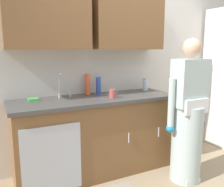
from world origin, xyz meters
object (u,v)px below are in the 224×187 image
Objects in this scene: sink at (66,101)px; bottle_cleaner_spray at (88,84)px; knife_on_counter at (113,93)px; sponge at (33,100)px; person_at_sink at (188,122)px; bottle_dish_liquid at (145,84)px; cup_by_sink at (112,94)px; bottle_water_tall at (98,86)px.

sink is 0.42m from bottle_cleaner_spray.
knife_on_counter is 2.18× the size of sponge.
person_at_sink is 1.74m from sponge.
bottle_dish_liquid is 0.69m from cup_by_sink.
person_at_sink reaches higher than bottle_water_tall.
knife_on_counter is (-0.51, -0.02, -0.08)m from bottle_dish_liquid.
bottle_cleaner_spray is at bearing -48.66° from knife_on_counter.
person_at_sink is 16.07× the size of cup_by_sink.
bottle_water_tall is (0.13, -0.04, -0.02)m from bottle_cleaner_spray.
knife_on_counter is at bearing -15.58° from bottle_cleaner_spray.
cup_by_sink is at bearing 143.35° from person_at_sink.
person_at_sink is at bearing 93.33° from knife_on_counter.
sink is at bearing -173.32° from bottle_dish_liquid.
bottle_water_tall reaches higher than cup_by_sink.
sponge is (-1.50, -0.02, -0.07)m from bottle_dish_liquid.
bottle_cleaner_spray is (0.34, 0.20, 0.14)m from sink.
bottle_dish_liquid is at bearing 6.68° from sink.
bottle_cleaner_spray is 2.35× the size of sponge.
sink is 0.54m from cup_by_sink.
bottle_dish_liquid reaches higher than cup_by_sink.
sponge is (-0.99, -0.00, 0.01)m from knife_on_counter.
sink is 1.17m from bottle_dish_liquid.
bottle_dish_liquid is 0.73× the size of knife_on_counter.
person_at_sink is 1.15m from bottle_water_tall.
bottle_water_tall is (0.47, 0.17, 0.12)m from sink.
bottle_cleaner_spray is 2.56× the size of cup_by_sink.
person_at_sink is 6.27× the size of bottle_cleaner_spray.
sponge is at bearing 153.95° from person_at_sink.
person_at_sink is at bearing -47.58° from bottle_water_tall.
person_at_sink is 0.91m from cup_by_sink.
sink is 4.96× the size of cup_by_sink.
sponge is at bearing -32.81° from knife_on_counter.
person_at_sink is at bearing -44.17° from bottle_cleaner_spray.
bottle_water_tall reaches higher than sponge.
bottle_dish_liquid is 1.74× the size of cup_by_sink.
person_at_sink is 7.49× the size of bottle_water_tall.
cup_by_sink is 0.42× the size of knife_on_counter.
bottle_dish_liquid is (0.82, -0.07, -0.04)m from bottle_cleaner_spray.
sink is at bearing 152.00° from person_at_sink.
sponge is at bearing 164.20° from cup_by_sink.
knife_on_counter is (0.13, 0.25, -0.05)m from cup_by_sink.
sponge is (-0.86, 0.24, -0.04)m from cup_by_sink.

